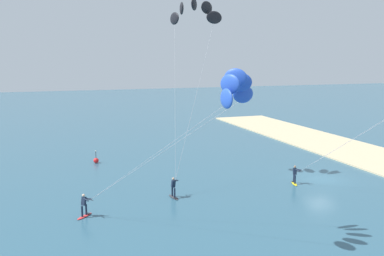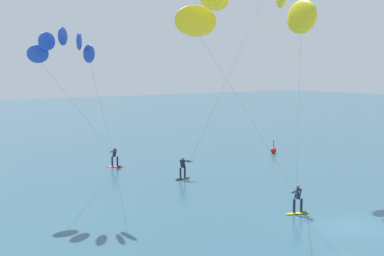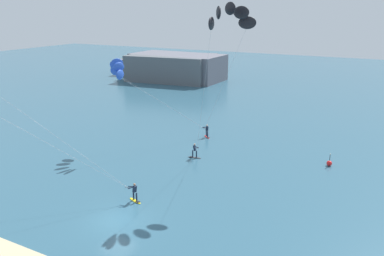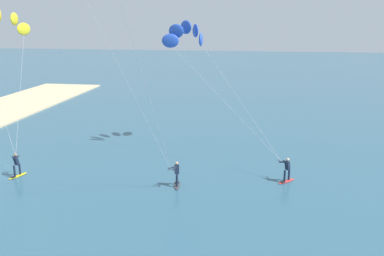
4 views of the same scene
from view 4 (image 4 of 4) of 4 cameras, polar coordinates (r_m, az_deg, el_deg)
kitesurfer_nearshore at (r=40.31m, az=-24.75°, el=12.41°), size 11.86×8.84×11.52m
kitesurfer_mid_water at (r=34.35m, az=-0.23°, el=12.00°), size 9.93×10.54×10.53m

